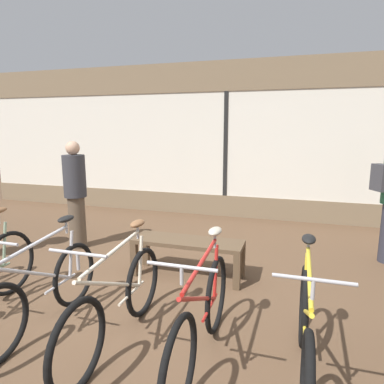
{
  "coord_description": "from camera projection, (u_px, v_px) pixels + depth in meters",
  "views": [
    {
      "loc": [
        1.43,
        -2.83,
        1.87
      ],
      "look_at": [
        0.0,
        1.84,
        0.95
      ],
      "focal_mm": 32.0,
      "sensor_mm": 36.0,
      "label": 1
    }
  ],
  "objects": [
    {
      "name": "bicycle_center_right",
      "position": [
        202.0,
        319.0,
        2.68
      ],
      "size": [
        0.46,
        1.75,
        1.03
      ],
      "color": "black",
      "rests_on": "ground_plane"
    },
    {
      "name": "bicycle_right",
      "position": [
        305.0,
        335.0,
        2.49
      ],
      "size": [
        0.46,
        1.72,
        1.03
      ],
      "color": "black",
      "rests_on": "ground_plane"
    },
    {
      "name": "display_bench",
      "position": [
        188.0,
        247.0,
        4.31
      ],
      "size": [
        1.4,
        0.44,
        0.48
      ],
      "color": "brown",
      "rests_on": "ground_plane"
    },
    {
      "name": "customer_near_rack",
      "position": [
        75.0,
        193.0,
        5.3
      ],
      "size": [
        0.46,
        0.46,
        1.67
      ],
      "color": "brown",
      "rests_on": "ground_plane"
    },
    {
      "name": "shop_back_wall",
      "position": [
        226.0,
        139.0,
        7.09
      ],
      "size": [
        12.0,
        0.08,
        3.2
      ],
      "color": "#7A664C",
      "rests_on": "ground_plane"
    },
    {
      "name": "ground_plane",
      "position": [
        138.0,
        317.0,
        3.42
      ],
      "size": [
        24.0,
        24.0,
        0.0
      ],
      "primitive_type": "plane",
      "color": "brown"
    },
    {
      "name": "bicycle_center_left",
      "position": [
        42.0,
        291.0,
        3.17
      ],
      "size": [
        0.46,
        1.68,
        1.02
      ],
      "color": "black",
      "rests_on": "ground_plane"
    },
    {
      "name": "bicycle_center",
      "position": [
        117.0,
        303.0,
        2.94
      ],
      "size": [
        0.46,
        1.76,
        1.03
      ],
      "color": "black",
      "rests_on": "ground_plane"
    }
  ]
}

